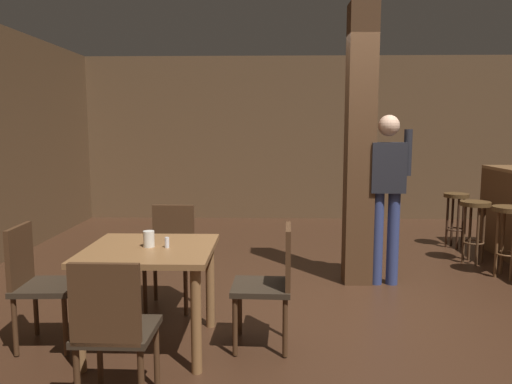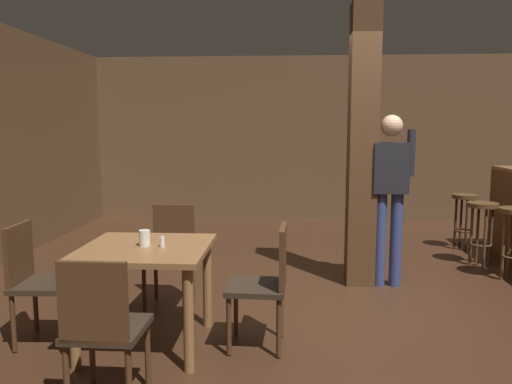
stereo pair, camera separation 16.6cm
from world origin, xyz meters
name	(u,v)px [view 2 (the right image)]	position (x,y,z in m)	size (l,w,h in m)	color
ground_plane	(358,312)	(0.00, 0.00, 0.00)	(10.80, 10.80, 0.00)	#382114
wall_back	(324,139)	(0.00, 4.50, 1.40)	(8.00, 0.10, 2.80)	brown
pillar	(362,147)	(0.12, 0.84, 1.40)	(0.28, 0.28, 2.80)	#4C301C
dining_table	(146,264)	(-1.64, -0.76, 0.62)	(0.91, 0.91, 0.75)	brown
chair_east	(267,280)	(-0.77, -0.73, 0.51)	(0.44, 0.44, 0.89)	#2D2319
chair_north	(171,250)	(-1.66, 0.10, 0.51)	(0.43, 0.43, 0.89)	#2D2319
chair_west	(36,277)	(-2.47, -0.76, 0.51)	(0.44, 0.44, 0.89)	#2D2319
chair_south	(102,325)	(-1.65, -1.61, 0.51)	(0.42, 0.42, 0.89)	#2D2319
napkin_cup	(145,238)	(-1.65, -0.75, 0.81)	(0.08, 0.08, 0.12)	silver
salt_shaker	(162,242)	(-1.51, -0.77, 0.79)	(0.03, 0.03, 0.08)	silver
standing_person	(390,188)	(0.39, 0.77, 1.00)	(0.47, 0.21, 1.72)	black
bar_stool_mid	(482,218)	(1.63, 1.61, 0.55)	(0.34, 0.34, 0.74)	#4C3319
bar_stool_far	(464,209)	(1.69, 2.38, 0.54)	(0.32, 0.32, 0.73)	#4C3319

